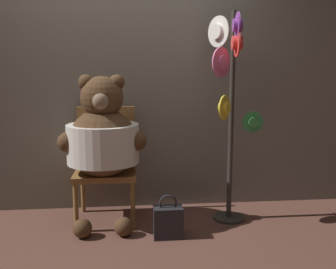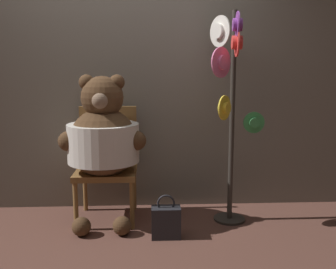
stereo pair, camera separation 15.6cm
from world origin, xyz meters
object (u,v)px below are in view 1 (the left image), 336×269
object	(u,v)px
handbag_on_ground	(168,222)
teddy_bear	(103,139)
chair	(106,160)
hat_display_rack	(230,94)

from	to	relation	value
handbag_on_ground	teddy_bear	bearing A→B (deg)	148.15
chair	teddy_bear	size ratio (longest dim) A/B	0.77
teddy_bear	handbag_on_ground	world-z (taller)	teddy_bear
hat_display_rack	handbag_on_ground	bearing A→B (deg)	-151.64
chair	handbag_on_ground	size ratio (longest dim) A/B	2.81
chair	handbag_on_ground	world-z (taller)	chair
chair	hat_display_rack	world-z (taller)	hat_display_rack
hat_display_rack	handbag_on_ground	xyz separation A→B (m)	(-0.56, -0.30, -1.00)
chair	handbag_on_ground	xyz separation A→B (m)	(0.51, -0.50, -0.40)
hat_display_rack	chair	bearing A→B (deg)	169.32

